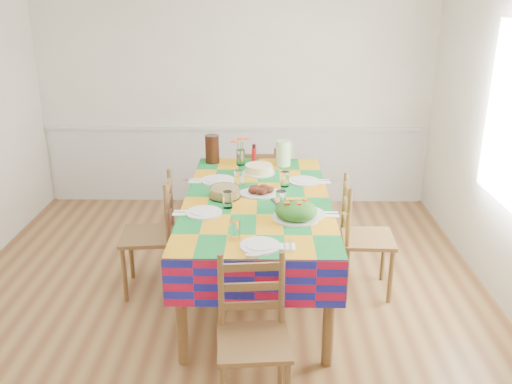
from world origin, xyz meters
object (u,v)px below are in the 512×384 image
dining_table (257,208)px  tea_pitcher (212,149)px  chair_near (253,338)px  chair_right (362,238)px  meat_platter (261,191)px  chair_far (259,186)px  chair_left (153,235)px  green_pitcher (283,153)px

dining_table → tea_pitcher: 1.06m
chair_near → chair_right: bearing=52.4°
meat_platter → tea_pitcher: (-0.47, 0.87, 0.11)m
dining_table → tea_pitcher: size_ratio=8.02×
chair_near → chair_far: 2.73m
chair_near → tea_pitcher: bearing=95.7°
meat_platter → chair_left: size_ratio=0.36×
meat_platter → tea_pitcher: tea_pitcher is taller
dining_table → green_pitcher: bearing=74.9°
meat_platter → chair_left: 0.97m
chair_left → chair_right: 1.73m
tea_pitcher → chair_far: (0.45, 0.43, -0.53)m
chair_right → dining_table: bearing=93.0°
dining_table → chair_far: bearing=90.0°
dining_table → chair_right: (0.86, 0.00, -0.26)m
chair_far → chair_left: chair_left is taller
green_pitcher → dining_table: bearing=-105.1°
tea_pitcher → chair_left: (-0.42, -0.93, -0.48)m
chair_left → chair_right: bearing=84.5°
chair_near → chair_far: chair_near is taller
dining_table → meat_platter: size_ratio=6.02×
meat_platter → chair_near: chair_near is taller
meat_platter → chair_far: 1.37m
meat_platter → tea_pitcher: bearing=118.5°
chair_near → chair_far: bearing=84.8°
dining_table → green_pitcher: (0.23, 0.86, 0.21)m
chair_left → tea_pitcher: bearing=150.5°
chair_near → chair_left: 1.62m
dining_table → chair_left: 0.90m
green_pitcher → chair_near: green_pitcher is taller
dining_table → chair_right: bearing=0.1°
green_pitcher → tea_pitcher: tea_pitcher is taller
dining_table → tea_pitcher: bearing=115.4°
chair_right → chair_far: bearing=35.2°
meat_platter → chair_left: (-0.89, -0.06, -0.37)m
green_pitcher → chair_near: bearing=-96.1°
chair_far → chair_right: size_ratio=0.91×
dining_table → chair_far: size_ratio=2.40×
tea_pitcher → chair_far: tea_pitcher is taller
chair_near → chair_right: 1.62m
tea_pitcher → green_pitcher: bearing=-6.6°
tea_pitcher → chair_far: size_ratio=0.30×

